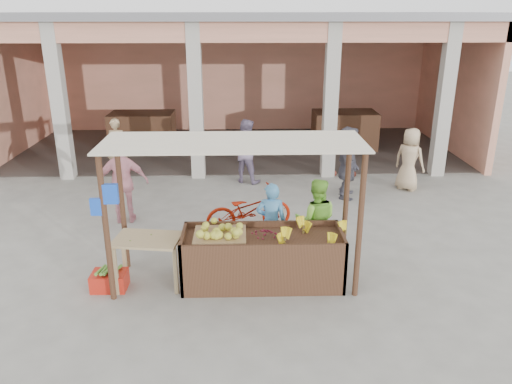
{
  "coord_description": "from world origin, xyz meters",
  "views": [
    {
      "loc": [
        0.19,
        -7.28,
        4.25
      ],
      "look_at": [
        0.43,
        1.2,
        1.15
      ],
      "focal_mm": 35.0,
      "sensor_mm": 36.0,
      "label": 1
    }
  ],
  "objects_px": {
    "vendor_blue": "(271,220)",
    "motorcycle": "(249,209)",
    "side_table": "(148,246)",
    "vendor_green": "(316,218)",
    "fruit_stall": "(262,260)",
    "red_crate": "(110,281)"
  },
  "relations": [
    {
      "from": "vendor_blue",
      "to": "vendor_green",
      "type": "relative_size",
      "value": 0.97
    },
    {
      "from": "side_table",
      "to": "fruit_stall",
      "type": "bearing_deg",
      "value": 8.86
    },
    {
      "from": "side_table",
      "to": "vendor_blue",
      "type": "bearing_deg",
      "value": 29.12
    },
    {
      "from": "side_table",
      "to": "vendor_blue",
      "type": "relative_size",
      "value": 0.71
    },
    {
      "from": "fruit_stall",
      "to": "vendor_green",
      "type": "height_order",
      "value": "vendor_green"
    },
    {
      "from": "red_crate",
      "to": "motorcycle",
      "type": "relative_size",
      "value": 0.3
    },
    {
      "from": "motorcycle",
      "to": "red_crate",
      "type": "bearing_deg",
      "value": 117.61
    },
    {
      "from": "vendor_green",
      "to": "motorcycle",
      "type": "xyz_separation_m",
      "value": [
        -1.16,
        1.27,
        -0.33
      ]
    },
    {
      "from": "fruit_stall",
      "to": "motorcycle",
      "type": "height_order",
      "value": "motorcycle"
    },
    {
      "from": "side_table",
      "to": "vendor_green",
      "type": "height_order",
      "value": "vendor_green"
    },
    {
      "from": "fruit_stall",
      "to": "vendor_blue",
      "type": "distance_m",
      "value": 0.87
    },
    {
      "from": "fruit_stall",
      "to": "red_crate",
      "type": "distance_m",
      "value": 2.5
    },
    {
      "from": "fruit_stall",
      "to": "side_table",
      "type": "bearing_deg",
      "value": -179.15
    },
    {
      "from": "vendor_blue",
      "to": "side_table",
      "type": "bearing_deg",
      "value": 25.92
    },
    {
      "from": "red_crate",
      "to": "vendor_green",
      "type": "bearing_deg",
      "value": 15.39
    },
    {
      "from": "red_crate",
      "to": "vendor_green",
      "type": "distance_m",
      "value": 3.62
    },
    {
      "from": "vendor_blue",
      "to": "vendor_green",
      "type": "bearing_deg",
      "value": -176.04
    },
    {
      "from": "fruit_stall",
      "to": "vendor_blue",
      "type": "height_order",
      "value": "vendor_blue"
    },
    {
      "from": "vendor_blue",
      "to": "motorcycle",
      "type": "height_order",
      "value": "vendor_blue"
    },
    {
      "from": "fruit_stall",
      "to": "vendor_blue",
      "type": "bearing_deg",
      "value": 76.5
    },
    {
      "from": "motorcycle",
      "to": "vendor_green",
      "type": "bearing_deg",
      "value": -153.44
    },
    {
      "from": "vendor_green",
      "to": "vendor_blue",
      "type": "bearing_deg",
      "value": 4.97
    }
  ]
}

